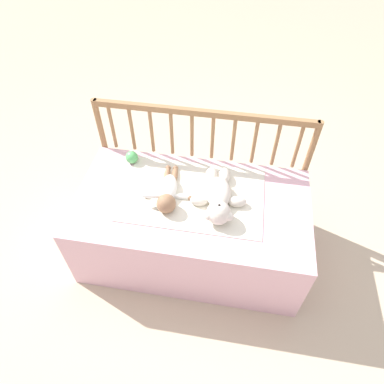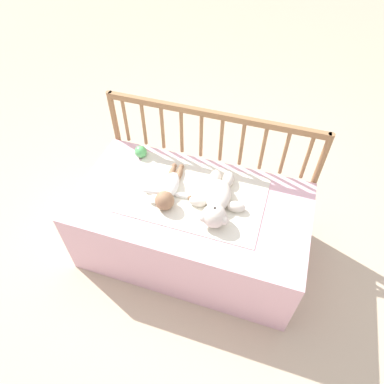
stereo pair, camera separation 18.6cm
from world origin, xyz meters
TOP-DOWN VIEW (x-y plane):
  - ground_plane at (0.00, 0.00)m, footprint 12.00×12.00m
  - crib_mattress at (0.00, 0.00)m, footprint 1.31×0.71m
  - crib_rail at (0.00, 0.38)m, footprint 1.31×0.04m
  - blanket at (0.00, 0.05)m, footprint 0.79×0.51m
  - teddy_bear at (0.15, 0.01)m, footprint 0.31×0.43m
  - baby at (-0.13, 0.01)m, footprint 0.29×0.38m
  - toy_ball at (-0.41, 0.25)m, footprint 0.08×0.08m

SIDE VIEW (x-z plane):
  - ground_plane at x=0.00m, z-range 0.00..0.00m
  - crib_mattress at x=0.00m, z-range 0.00..0.48m
  - blanket at x=0.00m, z-range 0.48..0.48m
  - toy_ball at x=-0.41m, z-range 0.48..0.56m
  - baby at x=-0.13m, z-range 0.47..0.57m
  - teddy_bear at x=0.15m, z-range 0.46..0.59m
  - crib_rail at x=0.00m, z-range 0.18..1.00m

